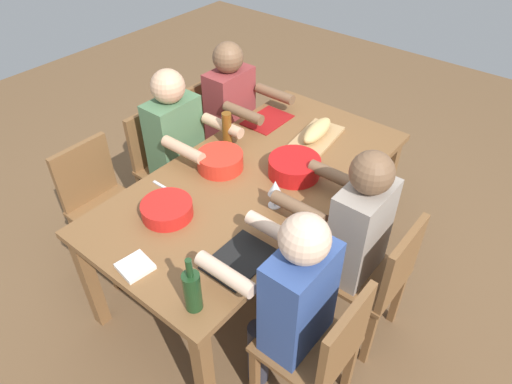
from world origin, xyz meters
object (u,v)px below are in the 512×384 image
at_px(diner_near_center, 352,231).
at_px(diner_far_right, 235,112).
at_px(serving_bowl_fruit, 220,160).
at_px(bread_loaf, 317,130).
at_px(wine_bottle, 192,290).
at_px(diner_far_center, 180,145).
at_px(chair_far_right, 217,129).
at_px(diner_near_left, 291,298).
at_px(serving_bowl_pasta, 294,166).
at_px(serving_bowl_salad, 167,209).
at_px(cutting_board, 316,138).
at_px(dining_table, 256,187).
at_px(napkin_stack, 134,266).
at_px(wine_glass, 275,189).
at_px(beer_bottle, 227,129).
at_px(chair_far_left, 100,200).
at_px(chair_near_left, 321,348).
at_px(chair_far_center, 165,161).
at_px(chair_near_center, 378,276).

height_order(diner_near_center, diner_far_right, same).
relative_size(serving_bowl_fruit, bread_loaf, 0.84).
xyz_separation_m(bread_loaf, wine_bottle, (-1.41, -0.31, 0.04)).
xyz_separation_m(diner_far_center, chair_far_right, (0.54, 0.18, -0.21)).
relative_size(diner_near_left, serving_bowl_pasta, 4.02).
bearing_deg(serving_bowl_salad, cutting_board, -10.48).
height_order(dining_table, serving_bowl_pasta, serving_bowl_pasta).
distance_m(diner_far_right, napkin_stack, 1.55).
distance_m(diner_far_right, wine_glass, 1.11).
distance_m(beer_bottle, wine_glass, 0.65).
height_order(dining_table, wine_bottle, wine_bottle).
xyz_separation_m(chair_far_right, diner_far_right, (0.00, -0.18, 0.21)).
height_order(diner_near_left, wine_bottle, diner_near_left).
distance_m(chair_far_right, cutting_board, 0.91).
relative_size(chair_far_left, beer_bottle, 3.86).
distance_m(diner_near_center, beer_bottle, 1.01).
relative_size(chair_near_left, cutting_board, 2.12).
bearing_deg(wine_bottle, chair_far_center, 53.89).
relative_size(chair_near_left, bread_loaf, 2.66).
height_order(diner_near_left, napkin_stack, diner_near_left).
height_order(chair_far_left, cutting_board, chair_far_left).
bearing_deg(serving_bowl_salad, chair_near_center, -60.99).
bearing_deg(serving_bowl_pasta, chair_near_left, -136.39).
bearing_deg(serving_bowl_salad, diner_far_right, 24.08).
xyz_separation_m(diner_near_left, serving_bowl_fruit, (0.48, 0.85, 0.10)).
distance_m(dining_table, chair_far_center, 0.84).
bearing_deg(bread_loaf, diner_near_left, -151.81).
xyz_separation_m(chair_far_left, cutting_board, (1.09, -0.87, 0.27)).
height_order(chair_far_center, diner_far_center, diner_far_center).
relative_size(diner_near_center, chair_far_left, 1.41).
distance_m(chair_near_center, napkin_stack, 1.23).
distance_m(diner_far_right, serving_bowl_fruit, 0.74).
bearing_deg(chair_far_center, bread_loaf, -57.46).
bearing_deg(serving_bowl_salad, diner_far_center, 41.81).
height_order(chair_far_left, diner_far_right, diner_far_right).
bearing_deg(diner_near_left, beer_bottle, 54.99).
height_order(chair_near_left, chair_near_center, same).
bearing_deg(serving_bowl_fruit, chair_far_center, 84.25).
height_order(diner_far_right, cutting_board, diner_far_right).
distance_m(serving_bowl_salad, cutting_board, 1.11).
bearing_deg(beer_bottle, chair_far_left, 146.11).
bearing_deg(beer_bottle, napkin_stack, -161.33).
xyz_separation_m(diner_far_center, chair_near_center, (0.00, -1.45, -0.21)).
height_order(diner_far_center, chair_near_center, diner_far_center).
height_order(cutting_board, wine_glass, wine_glass).
xyz_separation_m(serving_bowl_pasta, napkin_stack, (-1.04, 0.16, -0.05)).
bearing_deg(diner_far_right, cutting_board, -88.84).
bearing_deg(serving_bowl_salad, diner_near_center, -55.64).
bearing_deg(bread_loaf, diner_far_right, 91.16).
bearing_deg(chair_near_center, chair_far_center, 90.00).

